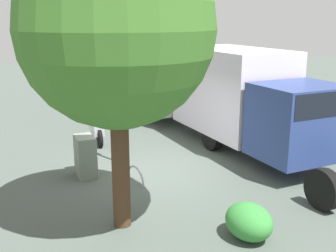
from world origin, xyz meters
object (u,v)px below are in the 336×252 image
object	(u,v)px
street_tree	(116,30)
box_truck_near	(249,97)
utility_cabinet	(85,156)
bike_rack_hoop	(136,182)
motorcycle	(96,127)
stop_sign	(114,85)
box_truck_far	(149,77)

from	to	relation	value
street_tree	box_truck_near	bearing A→B (deg)	-62.25
street_tree	utility_cabinet	size ratio (longest dim) A/B	5.24
bike_rack_hoop	box_truck_near	bearing A→B (deg)	-78.93
motorcycle	bike_rack_hoop	xyz separation A→B (m)	(-3.72, 0.18, -0.52)
street_tree	stop_sign	bearing A→B (deg)	-18.46
street_tree	bike_rack_hoop	distance (m)	4.34
street_tree	utility_cabinet	distance (m)	4.33
stop_sign	utility_cabinet	size ratio (longest dim) A/B	3.12
stop_sign	utility_cabinet	bearing A→B (deg)	120.77
stop_sign	street_tree	size ratio (longest dim) A/B	0.60
motorcycle	bike_rack_hoop	bearing A→B (deg)	-175.45
box_truck_near	utility_cabinet	bearing A→B (deg)	-90.31
utility_cabinet	motorcycle	bearing A→B (deg)	-22.82
motorcycle	box_truck_near	bearing A→B (deg)	-119.88
stop_sign	utility_cabinet	xyz separation A→B (m)	(-0.64, 1.07, -1.67)
motorcycle	utility_cabinet	bearing A→B (deg)	164.51
box_truck_far	street_tree	size ratio (longest dim) A/B	1.26
box_truck_near	stop_sign	world-z (taller)	stop_sign
motorcycle	utility_cabinet	world-z (taller)	motorcycle
box_truck_near	motorcycle	size ratio (longest dim) A/B	4.14
street_tree	bike_rack_hoop	bearing A→B (deg)	-29.58
street_tree	utility_cabinet	world-z (taller)	street_tree
bike_rack_hoop	utility_cabinet	bearing A→B (deg)	44.87
street_tree	bike_rack_hoop	size ratio (longest dim) A/B	6.51
stop_sign	bike_rack_hoop	size ratio (longest dim) A/B	3.87
street_tree	utility_cabinet	xyz separation A→B (m)	(2.88, -0.11, -3.22)
stop_sign	bike_rack_hoop	xyz separation A→B (m)	(-1.61, 0.09, -2.20)
box_truck_far	street_tree	bearing A→B (deg)	148.66
motorcycle	street_tree	bearing A→B (deg)	174.69
box_truck_far	bike_rack_hoop	distance (m)	7.89
utility_cabinet	stop_sign	bearing A→B (deg)	-59.23
box_truck_near	street_tree	distance (m)	6.16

